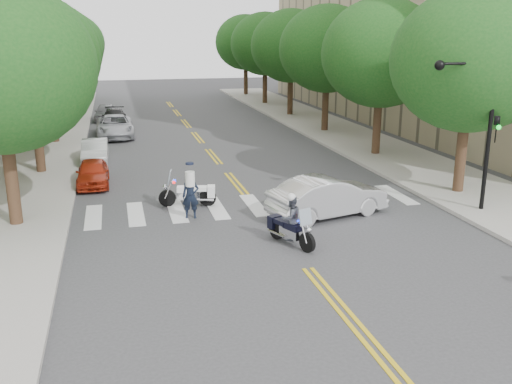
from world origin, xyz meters
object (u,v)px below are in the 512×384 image
object	(u,v)px
motorcycle_police	(290,222)
motorcycle_parked	(193,194)
convertible	(328,197)
officer_standing	(191,196)

from	to	relation	value
motorcycle_police	motorcycle_parked	bearing A→B (deg)	-86.37
motorcycle_parked	convertible	xyz separation A→B (m)	(4.73, -2.50, 0.25)
motorcycle_police	officer_standing	xyz separation A→B (m)	(-2.74, 3.50, 0.07)
motorcycle_police	officer_standing	size ratio (longest dim) A/B	1.21
officer_standing	convertible	distance (m)	5.10
motorcycle_parked	convertible	size ratio (longest dim) A/B	0.49
motorcycle_parked	convertible	world-z (taller)	convertible
motorcycle_parked	officer_standing	xyz separation A→B (m)	(-0.27, -1.48, 0.34)
motorcycle_police	motorcycle_parked	world-z (taller)	motorcycle_police
motorcycle_parked	officer_standing	distance (m)	1.54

